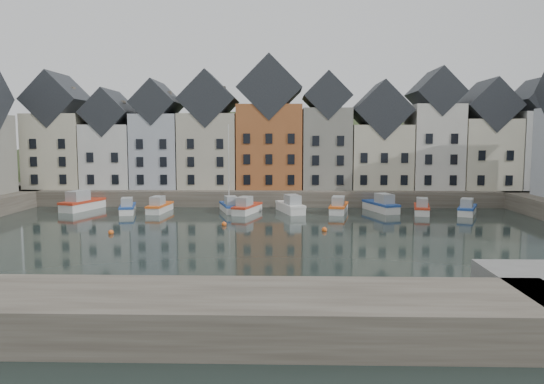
{
  "coord_description": "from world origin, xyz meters",
  "views": [
    {
      "loc": [
        2.29,
        -45.23,
        9.02
      ],
      "look_at": [
        0.94,
        6.0,
        3.67
      ],
      "focal_mm": 35.0,
      "sensor_mm": 36.0,
      "label": 1
    }
  ],
  "objects": [
    {
      "name": "ground",
      "position": [
        0.0,
        0.0,
        0.0
      ],
      "size": [
        260.0,
        260.0,
        0.0
      ],
      "primitive_type": "plane",
      "color": "black",
      "rests_on": "ground"
    },
    {
      "name": "far_quay",
      "position": [
        0.0,
        30.0,
        1.0
      ],
      "size": [
        90.0,
        16.0,
        2.0
      ],
      "primitive_type": "cube",
      "color": "#443E34",
      "rests_on": "ground"
    },
    {
      "name": "near_wall",
      "position": [
        -10.0,
        -22.0,
        1.0
      ],
      "size": [
        50.0,
        6.0,
        2.0
      ],
      "primitive_type": "cube",
      "color": "#443E34",
      "rests_on": "ground"
    },
    {
      "name": "hillside",
      "position": [
        0.02,
        56.0,
        -17.96
      ],
      "size": [
        153.6,
        70.4,
        64.0
      ],
      "color": "#2B371B",
      "rests_on": "ground"
    },
    {
      "name": "far_terrace",
      "position": [
        3.21,
        28.0,
        8.88
      ],
      "size": [
        72.37,
        8.16,
        17.78
      ],
      "color": "beige",
      "rests_on": "far_quay"
    },
    {
      "name": "mooring_buoys",
      "position": [
        -4.0,
        5.33,
        0.15
      ],
      "size": [
        20.5,
        5.5,
        0.5
      ],
      "color": "orange",
      "rests_on": "ground"
    },
    {
      "name": "boat_a",
      "position": [
        -22.86,
        19.16,
        0.8
      ],
      "size": [
        4.07,
        7.36,
        2.7
      ],
      "rotation": [
        0.0,
        0.0,
        -0.28
      ],
      "color": "silver",
      "rests_on": "ground"
    },
    {
      "name": "boat_b",
      "position": [
        -16.53,
        16.64,
        0.62
      ],
      "size": [
        2.85,
        5.63,
        2.07
      ],
      "rotation": [
        0.0,
        0.0,
        0.23
      ],
      "color": "silver",
      "rests_on": "ground"
    },
    {
      "name": "boat_c",
      "position": [
        -12.9,
        17.45,
        0.64
      ],
      "size": [
        2.24,
        5.76,
        2.16
      ],
      "rotation": [
        0.0,
        0.0,
        -0.09
      ],
      "color": "silver",
      "rests_on": "ground"
    },
    {
      "name": "boat_d",
      "position": [
        -4.43,
        17.94,
        0.69
      ],
      "size": [
        3.21,
        5.86,
        10.7
      ],
      "rotation": [
        0.0,
        0.0,
        0.28
      ],
      "color": "silver",
      "rests_on": "ground"
    },
    {
      "name": "boat_e",
      "position": [
        -2.34,
        16.77,
        0.66
      ],
      "size": [
        3.42,
        6.06,
        2.22
      ],
      "rotation": [
        0.0,
        0.0,
        -0.3
      ],
      "color": "silver",
      "rests_on": "ground"
    },
    {
      "name": "boat_f",
      "position": [
        2.87,
        17.6,
        0.72
      ],
      "size": [
        3.71,
        6.55,
        2.4
      ],
      "rotation": [
        0.0,
        0.0,
        0.3
      ],
      "color": "silver",
      "rests_on": "ground"
    },
    {
      "name": "boat_g",
      "position": [
        8.59,
        17.52,
        0.66
      ],
      "size": [
        2.89,
        6.05,
        2.23
      ],
      "rotation": [
        0.0,
        0.0,
        -0.19
      ],
      "color": "silver",
      "rests_on": "ground"
    },
    {
      "name": "boat_h",
      "position": [
        13.86,
        18.66,
        0.73
      ],
      "size": [
        3.78,
        6.7,
        2.46
      ],
      "rotation": [
        0.0,
        0.0,
        0.3
      ],
      "color": "silver",
      "rests_on": "ground"
    },
    {
      "name": "boat_i",
      "position": [
        18.3,
        16.96,
        0.63
      ],
      "size": [
        2.89,
        5.75,
        2.11
      ],
      "rotation": [
        0.0,
        0.0,
        -0.22
      ],
      "color": "silver",
      "rests_on": "ground"
    },
    {
      "name": "boat_j",
      "position": [
        23.43,
        16.46,
        0.63
      ],
      "size": [
        3.8,
        5.78,
        2.13
      ],
      "rotation": [
        0.0,
        0.0,
        -0.41
      ],
      "color": "silver",
      "rests_on": "ground"
    }
  ]
}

